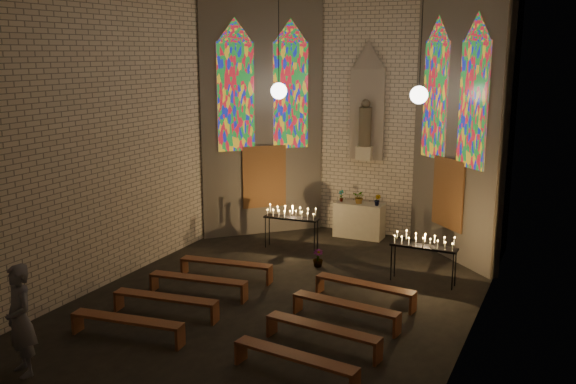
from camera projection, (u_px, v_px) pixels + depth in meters
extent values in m
plane|color=black|center=(276.00, 302.00, 13.68)|extent=(12.00, 12.00, 0.00)
cube|color=beige|center=(368.00, 114.00, 18.24)|extent=(8.00, 0.02, 7.00)
cube|color=beige|center=(54.00, 201.00, 7.62)|extent=(8.00, 0.02, 7.00)
cube|color=beige|center=(118.00, 130.00, 14.58)|extent=(0.02, 12.00, 7.00)
cube|color=beige|center=(479.00, 153.00, 11.28)|extent=(0.02, 12.00, 7.00)
cube|color=beige|center=(262.00, 114.00, 18.27)|extent=(2.72, 2.72, 7.00)
cube|color=beige|center=(458.00, 123.00, 16.00)|extent=(2.72, 2.72, 7.00)
cube|color=#4C3F8C|center=(236.00, 97.00, 17.74)|extent=(0.78, 0.78, 3.00)
cube|color=#4C3F8C|center=(291.00, 96.00, 18.29)|extent=(0.78, 0.78, 3.00)
cube|color=#4C3F8C|center=(435.00, 100.00, 16.58)|extent=(0.78, 0.78, 3.00)
cube|color=#4C3F8C|center=(473.00, 105.00, 15.10)|extent=(0.78, 0.78, 3.00)
cube|color=brown|center=(264.00, 177.00, 18.50)|extent=(0.95, 0.95, 1.80)
cube|color=brown|center=(448.00, 193.00, 16.33)|extent=(0.95, 0.95, 1.80)
cube|color=gray|center=(367.00, 114.00, 18.17)|extent=(1.00, 0.12, 2.60)
cone|color=gray|center=(369.00, 55.00, 17.82)|extent=(1.00, 1.00, 0.80)
cube|color=#C0B79C|center=(364.00, 153.00, 18.28)|extent=(0.45, 0.30, 0.40)
cylinder|color=brown|center=(365.00, 127.00, 18.12)|extent=(0.36, 0.36, 1.10)
sphere|color=brown|center=(366.00, 104.00, 17.98)|extent=(0.26, 0.26, 0.26)
sphere|color=white|center=(279.00, 91.00, 17.19)|extent=(0.44, 0.44, 0.44)
cylinder|color=black|center=(279.00, 37.00, 16.89)|extent=(0.02, 0.02, 2.80)
sphere|color=white|center=(419.00, 95.00, 15.63)|extent=(0.44, 0.44, 0.44)
cylinder|color=black|center=(422.00, 36.00, 15.32)|extent=(0.02, 0.02, 2.80)
cube|color=#C0B79C|center=(359.00, 220.00, 18.40)|extent=(1.40, 0.60, 1.00)
imported|color=#4C723F|center=(341.00, 196.00, 18.46)|extent=(0.21, 0.17, 0.35)
imported|color=#4C723F|center=(360.00, 197.00, 18.20)|extent=(0.38, 0.33, 0.39)
imported|color=#4C723F|center=(377.00, 200.00, 17.96)|extent=(0.20, 0.17, 0.34)
imported|color=#4C723F|center=(318.00, 258.00, 15.91)|extent=(0.32, 0.32, 0.44)
cube|color=black|center=(291.00, 218.00, 17.22)|extent=(1.52, 0.47, 0.05)
cylinder|color=black|center=(265.00, 233.00, 17.43)|extent=(0.03, 0.03, 0.84)
cylinder|color=black|center=(314.00, 238.00, 16.94)|extent=(0.03, 0.03, 0.84)
cylinder|color=black|center=(269.00, 230.00, 17.68)|extent=(0.03, 0.03, 0.84)
cylinder|color=black|center=(318.00, 235.00, 17.20)|extent=(0.03, 0.03, 0.84)
cube|color=black|center=(424.00, 247.00, 14.64)|extent=(1.53, 0.40, 0.05)
cylinder|color=black|center=(391.00, 263.00, 14.92)|extent=(0.03, 0.03, 0.85)
cylinder|color=black|center=(453.00, 272.00, 14.30)|extent=(0.03, 0.03, 0.85)
cylinder|color=black|center=(395.00, 259.00, 15.17)|extent=(0.03, 0.03, 0.85)
cylinder|color=black|center=(455.00, 268.00, 14.55)|extent=(0.03, 0.03, 0.85)
cube|color=#5D301A|center=(226.00, 262.00, 15.02)|extent=(2.25, 0.58, 0.05)
cube|color=#5D301A|center=(184.00, 266.00, 15.40)|extent=(0.09, 0.32, 0.40)
cube|color=#5D301A|center=(270.00, 275.00, 14.73)|extent=(0.09, 0.32, 0.40)
cube|color=#5D301A|center=(365.00, 284.00, 13.61)|extent=(2.25, 0.58, 0.05)
cube|color=#5D301A|center=(320.00, 284.00, 14.22)|extent=(0.09, 0.32, 0.40)
cube|color=#5D301A|center=(413.00, 304.00, 13.10)|extent=(0.09, 0.32, 0.40)
cube|color=#5D301A|center=(198.00, 279.00, 13.96)|extent=(2.25, 0.58, 0.05)
cube|color=#5D301A|center=(154.00, 282.00, 14.33)|extent=(0.09, 0.32, 0.40)
cube|color=#5D301A|center=(244.00, 293.00, 13.67)|extent=(0.09, 0.32, 0.40)
cube|color=#5D301A|center=(345.00, 304.00, 12.55)|extent=(2.25, 0.58, 0.05)
cube|color=#5D301A|center=(298.00, 302.00, 13.16)|extent=(0.09, 0.32, 0.40)
cube|color=#5D301A|center=(397.00, 326.00, 12.03)|extent=(0.09, 0.32, 0.40)
cube|color=#5D301A|center=(165.00, 297.00, 12.90)|extent=(2.25, 0.58, 0.05)
cube|color=#5D301A|center=(119.00, 300.00, 13.27)|extent=(0.09, 0.32, 0.40)
cube|color=#5D301A|center=(215.00, 313.00, 12.61)|extent=(0.09, 0.32, 0.40)
cube|color=#5D301A|center=(323.00, 327.00, 11.49)|extent=(2.25, 0.58, 0.05)
cube|color=#5D301A|center=(272.00, 324.00, 12.09)|extent=(0.09, 0.32, 0.40)
cube|color=#5D301A|center=(378.00, 352.00, 10.97)|extent=(0.09, 0.32, 0.40)
cube|color=#5D301A|center=(127.00, 319.00, 11.84)|extent=(2.25, 0.58, 0.05)
cube|color=#5D301A|center=(78.00, 322.00, 12.21)|extent=(0.09, 0.32, 0.40)
cube|color=#5D301A|center=(180.00, 337.00, 11.55)|extent=(0.09, 0.32, 0.40)
cube|color=#5D301A|center=(295.00, 356.00, 10.43)|extent=(2.25, 0.58, 0.05)
cube|color=#5D301A|center=(241.00, 351.00, 11.03)|extent=(0.09, 0.32, 0.40)
imported|color=#50515B|center=(20.00, 320.00, 10.48)|extent=(0.81, 0.69, 1.89)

